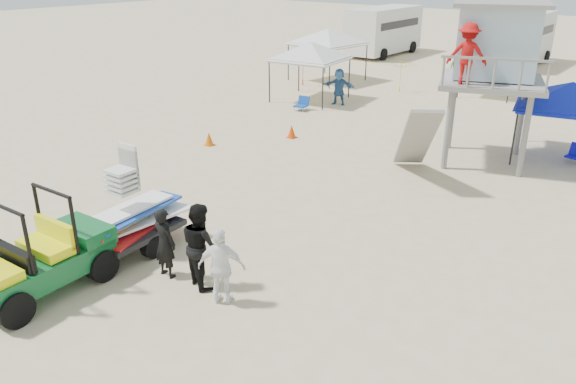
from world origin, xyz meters
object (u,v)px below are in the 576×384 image
Objects in this scene: canopy_blue at (573,86)px; surf_trailer at (131,214)px; lifeguard_tower at (495,48)px; utility_cart at (36,250)px; man_left at (165,243)px.

surf_trailer is at bearing -114.91° from canopy_blue.
utility_cart is at bearing -106.45° from lifeguard_tower.
canopy_blue is at bearing 68.43° from utility_cart.
lifeguard_tower is 1.35× the size of canopy_blue.
utility_cart is 0.56× the size of lifeguard_tower.
man_left is 0.43× the size of canopy_blue.
surf_trailer is (0.00, 2.34, -0.05)m from utility_cart.
canopy_blue is at bearing 65.09° from surf_trailer.
surf_trailer is 0.53× the size of lifeguard_tower.
canopy_blue reaches higher than surf_trailer.
canopy_blue reaches higher than man_left.
surf_trailer is 12.47m from lifeguard_tower.
surf_trailer is 1.55m from man_left.
utility_cart is 16.90m from canopy_blue.
utility_cart is 1.78× the size of man_left.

